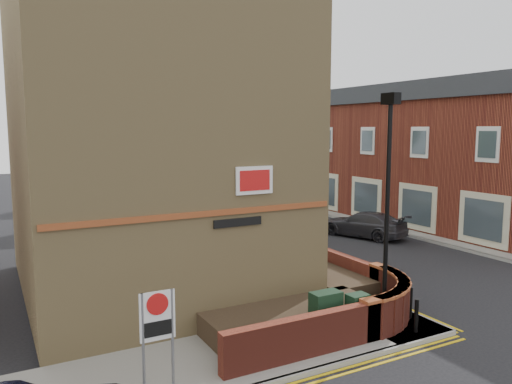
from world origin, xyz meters
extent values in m
plane|color=black|center=(0.00, 0.00, 0.00)|extent=(120.00, 120.00, 0.00)
cube|color=gray|center=(-3.50, 1.50, 0.06)|extent=(13.00, 3.00, 0.12)
cube|color=gray|center=(2.00, 16.00, 0.06)|extent=(2.00, 32.00, 0.12)
cube|color=gray|center=(13.00, 13.00, 0.06)|extent=(4.00, 40.00, 0.12)
cube|color=gray|center=(3.00, 16.00, 0.06)|extent=(0.15, 32.00, 0.12)
cube|color=gray|center=(11.00, 13.00, 0.06)|extent=(0.15, 40.00, 0.12)
cube|color=gold|center=(3.25, 16.00, 0.01)|extent=(0.28, 32.00, 0.01)
cube|color=tan|center=(-3.00, 8.00, 5.62)|extent=(8.00, 10.00, 11.00)
cube|color=brown|center=(-3.00, 2.97, 3.32)|extent=(7.80, 0.06, 0.15)
cube|color=white|center=(-1.50, 2.96, 4.12)|extent=(1.10, 0.05, 0.75)
cube|color=black|center=(-2.00, 2.96, 3.02)|extent=(1.40, 0.04, 0.22)
cylinder|color=black|center=(1.60, 1.20, 3.12)|extent=(0.12, 0.12, 6.00)
cylinder|color=black|center=(1.60, 1.20, 0.52)|extent=(0.20, 0.20, 0.80)
cube|color=black|center=(1.60, 1.20, 6.27)|extent=(0.25, 0.50, 0.30)
cube|color=black|center=(-0.30, 1.30, 0.72)|extent=(0.80, 0.45, 1.20)
cube|color=black|center=(0.50, 1.00, 0.67)|extent=(0.55, 0.40, 1.10)
cylinder|color=black|center=(2.00, 0.40, 0.57)|extent=(0.11, 0.11, 0.90)
cylinder|color=black|center=(2.60, 1.20, 0.57)|extent=(0.11, 0.11, 0.90)
cylinder|color=slate|center=(-5.30, 0.50, 1.22)|extent=(0.06, 0.06, 2.20)
cylinder|color=slate|center=(-4.70, 0.50, 1.22)|extent=(0.06, 0.06, 2.20)
cube|color=white|center=(-5.00, 0.50, 1.82)|extent=(0.72, 0.04, 1.00)
cylinder|color=red|center=(-5.00, 0.47, 2.07)|extent=(0.44, 0.02, 0.44)
cube|color=maroon|center=(14.50, 17.00, 3.50)|extent=(5.00, 30.00, 7.00)
cube|color=#282C30|center=(14.50, 17.00, 7.50)|extent=(5.40, 30.40, 1.00)
cube|color=beige|center=(14.50, 38.00, 3.50)|extent=(5.00, 12.00, 7.00)
cube|color=#282C30|center=(14.50, 38.00, 7.50)|extent=(5.40, 12.40, 1.00)
cylinder|color=#382B1E|center=(2.00, 14.00, 2.40)|extent=(0.24, 0.24, 4.55)
sphere|color=#1A4517|center=(2.00, 14.00, 5.00)|extent=(3.64, 3.64, 3.64)
sphere|color=#1A4517|center=(2.40, 13.70, 4.15)|extent=(2.60, 2.60, 2.60)
sphere|color=#1A4517|center=(1.70, 14.40, 4.54)|extent=(2.86, 2.86, 2.86)
cylinder|color=#382B1E|center=(2.00, 22.00, 2.64)|extent=(0.24, 0.24, 5.04)
sphere|color=#1A4517|center=(2.00, 22.00, 5.52)|extent=(4.03, 4.03, 4.03)
sphere|color=#1A4517|center=(2.40, 21.70, 4.58)|extent=(2.88, 2.88, 2.88)
sphere|color=#1A4517|center=(1.70, 22.40, 5.02)|extent=(3.17, 3.17, 3.17)
cylinder|color=#382B1E|center=(2.00, 30.00, 2.50)|extent=(0.24, 0.24, 4.76)
sphere|color=#1A4517|center=(2.00, 30.00, 5.22)|extent=(3.81, 3.81, 3.81)
sphere|color=#1A4517|center=(2.40, 29.70, 4.34)|extent=(2.72, 2.72, 2.72)
sphere|color=#1A4517|center=(1.70, 30.40, 4.74)|extent=(2.99, 2.99, 2.99)
cylinder|color=black|center=(2.40, 25.00, 1.72)|extent=(0.10, 0.10, 3.20)
imported|color=black|center=(2.40, 25.00, 3.82)|extent=(0.20, 0.16, 1.00)
imported|color=#A1A3A8|center=(5.00, 12.37, 0.67)|extent=(2.01, 4.23, 1.34)
imported|color=#942D10|center=(3.60, 21.32, 0.61)|extent=(2.47, 4.57, 1.22)
imported|color=#333238|center=(9.00, 10.71, 0.65)|extent=(3.27, 4.83, 1.30)
imported|color=#B1B3B9|center=(9.00, 19.23, 0.75)|extent=(1.94, 4.46, 1.50)
camera|label=1|loc=(-7.78, -8.74, 5.48)|focal=35.00mm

